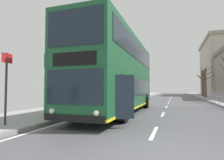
{
  "coord_description": "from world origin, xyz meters",
  "views": [
    {
      "loc": [
        0.69,
        -3.84,
        1.45
      ],
      "look_at": [
        -2.89,
        6.77,
        2.0
      ],
      "focal_mm": 30.05,
      "sensor_mm": 36.0,
      "label": 1
    }
  ],
  "objects": [
    {
      "name": "bare_tree_far_00",
      "position": [
        5.82,
        36.28,
        2.76
      ],
      "size": [
        2.79,
        1.97,
        5.82
      ],
      "color": "brown",
      "rests_on": "ground"
    },
    {
      "name": "double_decker_bus_main",
      "position": [
        -2.63,
        7.26,
        2.39
      ],
      "size": [
        3.19,
        10.98,
        4.57
      ],
      "color": "#19512D",
      "rests_on": "ground"
    },
    {
      "name": "ground",
      "position": [
        -0.72,
        -0.0,
        0.04
      ],
      "size": [
        15.8,
        140.0,
        0.2
      ],
      "color": "#4B4B50"
    },
    {
      "name": "bus_stop_sign_near",
      "position": [
        -5.28,
        1.51,
        1.78
      ],
      "size": [
        0.08,
        0.44,
        2.68
      ],
      "color": "#2D2D33",
      "rests_on": "ground"
    },
    {
      "name": "bare_tree_far_02",
      "position": [
        5.32,
        29.47,
        2.64
      ],
      "size": [
        2.75,
        2.2,
        4.98
      ],
      "color": "brown",
      "rests_on": "ground"
    }
  ]
}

